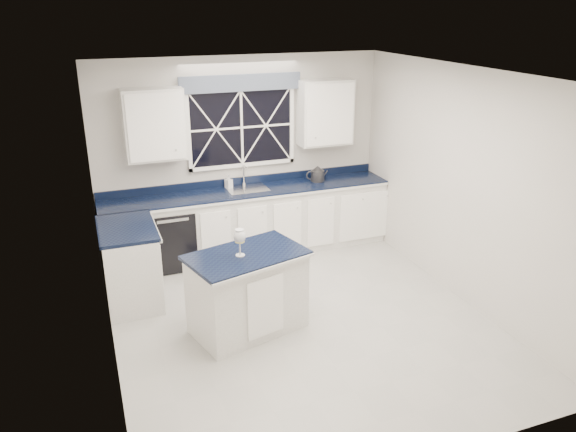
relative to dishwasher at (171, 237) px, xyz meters
name	(u,v)px	position (x,y,z in m)	size (l,w,h in m)	color
ground	(301,320)	(1.10, -1.95, -0.41)	(4.50, 4.50, 0.00)	#A4A4A0
back_wall	(242,155)	(1.10, 0.30, 0.94)	(4.00, 0.10, 2.70)	silver
base_cabinets	(229,230)	(0.77, -0.17, 0.04)	(3.99, 1.60, 0.90)	white
countertop	(249,191)	(1.10, 0.00, 0.51)	(3.98, 0.64, 0.04)	black
dishwasher	(171,237)	(0.00, 0.00, 0.00)	(0.60, 0.58, 0.82)	black
window	(241,122)	(1.10, 0.25, 1.42)	(1.65, 0.09, 1.26)	black
upper_cabinets	(244,118)	(1.10, 0.13, 1.49)	(3.10, 0.34, 0.90)	white
faucet	(244,175)	(1.10, 0.19, 0.69)	(0.05, 0.20, 0.30)	silver
island	(247,292)	(0.50, -1.90, 0.04)	(1.35, 1.02, 0.90)	white
rug	(241,285)	(0.70, -0.91, -0.40)	(1.22, 0.88, 0.02)	#A6A6A1
kettle	(317,174)	(2.14, 0.04, 0.63)	(0.32, 0.22, 0.23)	#323234
wine_glass	(240,238)	(0.43, -1.93, 0.69)	(0.12, 0.12, 0.29)	silver
soap_bottle	(229,182)	(0.87, 0.17, 0.62)	(0.08, 0.08, 0.18)	silver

